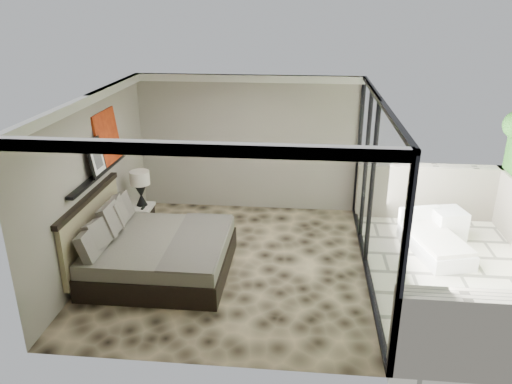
# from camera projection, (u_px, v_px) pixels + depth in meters

# --- Properties ---
(floor) EXTENTS (5.00, 5.00, 0.00)m
(floor) POSITION_uv_depth(u_px,v_px,m) (232.00, 264.00, 8.41)
(floor) COLOR black
(floor) RESTS_ON ground
(ceiling) EXTENTS (4.50, 5.00, 0.02)m
(ceiling) POSITION_uv_depth(u_px,v_px,m) (228.00, 99.00, 7.40)
(ceiling) COLOR silver
(ceiling) RESTS_ON back_wall
(back_wall) EXTENTS (4.50, 0.02, 2.80)m
(back_wall) POSITION_uv_depth(u_px,v_px,m) (248.00, 144.00, 10.22)
(back_wall) COLOR gray
(back_wall) RESTS_ON floor
(left_wall) EXTENTS (0.02, 5.00, 2.80)m
(left_wall) POSITION_uv_depth(u_px,v_px,m) (94.00, 182.00, 8.11)
(left_wall) COLOR gray
(left_wall) RESTS_ON floor
(glass_wall) EXTENTS (0.08, 5.00, 2.80)m
(glass_wall) POSITION_uv_depth(u_px,v_px,m) (374.00, 191.00, 7.70)
(glass_wall) COLOR white
(glass_wall) RESTS_ON floor
(terrace_slab) EXTENTS (3.00, 5.00, 0.12)m
(terrace_slab) POSITION_uv_depth(u_px,v_px,m) (460.00, 279.00, 8.09)
(terrace_slab) COLOR beige
(terrace_slab) RESTS_ON ground
(picture_ledge) EXTENTS (0.12, 2.20, 0.05)m
(picture_ledge) POSITION_uv_depth(u_px,v_px,m) (99.00, 174.00, 8.16)
(picture_ledge) COLOR black
(picture_ledge) RESTS_ON left_wall
(bed) EXTENTS (2.23, 2.16, 1.24)m
(bed) POSITION_uv_depth(u_px,v_px,m) (154.00, 252.00, 8.06)
(bed) COLOR black
(bed) RESTS_ON floor
(nightstand) EXTENTS (0.63, 0.63, 0.51)m
(nightstand) POSITION_uv_depth(u_px,v_px,m) (140.00, 219.00, 9.52)
(nightstand) COLOR black
(nightstand) RESTS_ON floor
(table_lamp) EXTENTS (0.37, 0.37, 0.68)m
(table_lamp) POSITION_uv_depth(u_px,v_px,m) (140.00, 184.00, 9.31)
(table_lamp) COLOR black
(table_lamp) RESTS_ON nightstand
(abstract_canvas) EXTENTS (0.13, 0.90, 0.90)m
(abstract_canvas) POSITION_uv_depth(u_px,v_px,m) (107.00, 137.00, 8.48)
(abstract_canvas) COLOR #A0450D
(abstract_canvas) RESTS_ON picture_ledge
(framed_print) EXTENTS (0.11, 0.50, 0.60)m
(framed_print) POSITION_uv_depth(u_px,v_px,m) (96.00, 157.00, 7.93)
(framed_print) COLOR black
(framed_print) RESTS_ON picture_ledge
(ottoman) EXTENTS (0.67, 0.67, 0.55)m
(ottoman) POSITION_uv_depth(u_px,v_px,m) (447.00, 224.00, 9.26)
(ottoman) COLOR silver
(ottoman) RESTS_ON terrace_slab
(lounger) EXTENTS (1.11, 1.64, 0.59)m
(lounger) POSITION_uv_depth(u_px,v_px,m) (434.00, 242.00, 8.76)
(lounger) COLOR silver
(lounger) RESTS_ON terrace_slab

